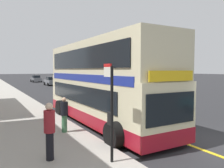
{
  "coord_description": "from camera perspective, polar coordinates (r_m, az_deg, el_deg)",
  "views": [
    {
      "loc": [
        -7.94,
        -5.58,
        2.93
      ],
      "look_at": [
        -0.92,
        6.63,
        2.02
      ],
      "focal_mm": 35.46,
      "sensor_mm": 36.0,
      "label": 1
    }
  ],
  "objects": [
    {
      "name": "ground_plane",
      "position": [
        38.52,
        -17.9,
        -0.85
      ],
      "size": [
        260.0,
        260.0,
        0.0
      ],
      "primitive_type": "plane",
      "color": "#28282B"
    },
    {
      "name": "bus_bay_markings",
      "position": [
        12.28,
        -2.86,
        -10.07
      ],
      "size": [
        2.94,
        14.26,
        0.01
      ],
      "color": "gold",
      "rests_on": "ground"
    },
    {
      "name": "pedestrian_waiting_near_sign",
      "position": [
        7.17,
        -15.81,
        -11.07
      ],
      "size": [
        0.34,
        0.34,
        1.78
      ],
      "color": "black",
      "rests_on": "pavement_near"
    },
    {
      "name": "parked_car_grey_ahead",
      "position": [
        42.84,
        -15.38,
        0.71
      ],
      "size": [
        2.09,
        4.2,
        1.62
      ],
      "rotation": [
        0.0,
        0.0,
        3.1
      ],
      "color": "slate",
      "rests_on": "ground"
    },
    {
      "name": "pedestrian_further_back",
      "position": [
        10.16,
        -12.21,
        -7.42
      ],
      "size": [
        0.34,
        0.34,
        1.56
      ],
      "color": "#3F724C",
      "rests_on": "pavement_near"
    },
    {
      "name": "parked_car_grey_across",
      "position": [
        55.61,
        -19.0,
        1.3
      ],
      "size": [
        2.09,
        4.2,
        1.62
      ],
      "rotation": [
        0.0,
        0.0,
        0.01
      ],
      "color": "slate",
      "rests_on": "ground"
    },
    {
      "name": "parked_car_teal_kerbside",
      "position": [
        36.02,
        -12.42,
        0.22
      ],
      "size": [
        2.09,
        4.2,
        1.62
      ],
      "rotation": [
        0.0,
        0.0,
        -0.04
      ],
      "color": "#196066",
      "rests_on": "ground"
    },
    {
      "name": "bus_stop_sign",
      "position": [
        6.68,
        -0.34,
        -5.55
      ],
      "size": [
        0.09,
        0.51,
        2.97
      ],
      "color": "black",
      "rests_on": "pavement_near"
    },
    {
      "name": "double_decker_bus",
      "position": [
        12.08,
        -2.79,
        -0.41
      ],
      "size": [
        3.24,
        10.54,
        4.4
      ],
      "color": "beige",
      "rests_on": "ground"
    }
  ]
}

